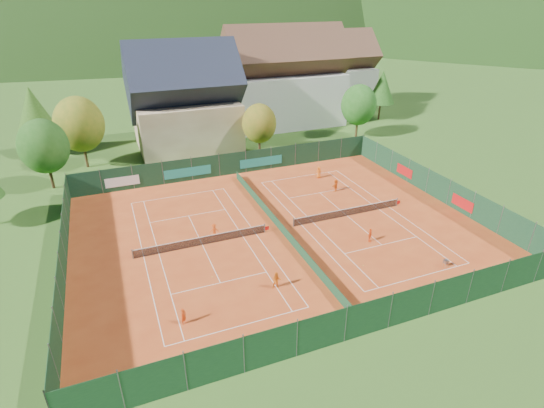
% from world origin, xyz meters
% --- Properties ---
extents(ground, '(600.00, 600.00, 0.00)m').
position_xyz_m(ground, '(0.00, 0.00, -0.02)').
color(ground, '#2E581B').
rests_on(ground, ground).
extents(clay_pad, '(40.00, 32.00, 0.01)m').
position_xyz_m(clay_pad, '(0.00, 0.00, 0.01)').
color(clay_pad, '#BB451B').
rests_on(clay_pad, ground).
extents(court_markings_left, '(11.03, 23.83, 0.00)m').
position_xyz_m(court_markings_left, '(-8.00, 0.00, 0.01)').
color(court_markings_left, white).
rests_on(court_markings_left, ground).
extents(court_markings_right, '(11.03, 23.83, 0.00)m').
position_xyz_m(court_markings_right, '(8.00, 0.00, 0.01)').
color(court_markings_right, white).
rests_on(court_markings_right, ground).
extents(tennis_net_left, '(13.30, 0.10, 1.02)m').
position_xyz_m(tennis_net_left, '(-7.85, 0.00, 0.51)').
color(tennis_net_left, '#59595B').
rests_on(tennis_net_left, ground).
extents(tennis_net_right, '(13.30, 0.10, 1.02)m').
position_xyz_m(tennis_net_right, '(8.15, 0.00, 0.51)').
color(tennis_net_right, '#59595B').
rests_on(tennis_net_right, ground).
extents(court_divider, '(0.03, 28.80, 1.00)m').
position_xyz_m(court_divider, '(0.00, 0.00, 0.50)').
color(court_divider, '#153A22').
rests_on(court_divider, ground).
extents(fence_north, '(40.00, 0.10, 3.00)m').
position_xyz_m(fence_north, '(-0.46, 15.99, 1.47)').
color(fence_north, '#12331F').
rests_on(fence_north, ground).
extents(fence_south, '(40.00, 0.04, 3.00)m').
position_xyz_m(fence_south, '(0.00, -16.00, 1.50)').
color(fence_south, '#14391D').
rests_on(fence_south, ground).
extents(fence_west, '(0.04, 32.00, 3.00)m').
position_xyz_m(fence_west, '(-20.00, 0.00, 1.50)').
color(fence_west, '#14381D').
rests_on(fence_west, ground).
extents(fence_east, '(0.09, 32.00, 3.00)m').
position_xyz_m(fence_east, '(20.00, 0.05, 1.48)').
color(fence_east, '#143720').
rests_on(fence_east, ground).
extents(chalet, '(16.20, 12.00, 16.00)m').
position_xyz_m(chalet, '(-3.00, 30.00, 6.62)').
color(chalet, beige).
rests_on(chalet, ground).
extents(hotel_block_a, '(21.60, 11.00, 17.25)m').
position_xyz_m(hotel_block_a, '(16.00, 36.00, 7.38)').
color(hotel_block_a, silver).
rests_on(hotel_block_a, ground).
extents(hotel_block_b, '(17.28, 10.00, 15.50)m').
position_xyz_m(hotel_block_b, '(30.00, 44.00, 6.62)').
color(hotel_block_b, silver).
rests_on(hotel_block_b, ground).
extents(tree_west_front, '(5.72, 5.72, 8.69)m').
position_xyz_m(tree_west_front, '(-22.00, 20.00, 5.39)').
color(tree_west_front, '#422D17').
rests_on(tree_west_front, ground).
extents(tree_west_mid, '(6.44, 6.44, 9.78)m').
position_xyz_m(tree_west_mid, '(-18.00, 26.00, 6.07)').
color(tree_west_mid, '#4D361B').
rests_on(tree_west_mid, ground).
extents(tree_west_back, '(5.60, 5.60, 10.00)m').
position_xyz_m(tree_west_back, '(-24.00, 34.00, 6.74)').
color(tree_west_back, '#412817').
rests_on(tree_west_back, ground).
extents(tree_center, '(5.01, 5.01, 7.60)m').
position_xyz_m(tree_center, '(6.00, 22.00, 4.72)').
color(tree_center, '#4D2C1B').
rests_on(tree_center, ground).
extents(tree_east_front, '(5.72, 5.72, 8.69)m').
position_xyz_m(tree_east_front, '(24.00, 24.00, 5.39)').
color(tree_east_front, '#4B361A').
rests_on(tree_east_front, ground).
extents(tree_east_mid, '(5.04, 5.04, 9.00)m').
position_xyz_m(tree_east_mid, '(34.00, 32.00, 6.06)').
color(tree_east_mid, '#492F1A').
rests_on(tree_east_mid, ground).
extents(tree_east_back, '(7.15, 7.15, 10.86)m').
position_xyz_m(tree_east_back, '(26.00, 40.00, 6.74)').
color(tree_east_back, '#422717').
rests_on(tree_east_back, ground).
extents(mountain_backdrop, '(820.00, 530.00, 242.00)m').
position_xyz_m(mountain_backdrop, '(28.54, 233.48, -39.64)').
color(mountain_backdrop, black).
rests_on(mountain_backdrop, ground).
extents(ball_hopper, '(0.34, 0.34, 0.80)m').
position_xyz_m(ball_hopper, '(11.05, -11.52, 0.56)').
color(ball_hopper, slate).
rests_on(ball_hopper, ground).
extents(loose_ball_0, '(0.07, 0.07, 0.07)m').
position_xyz_m(loose_ball_0, '(-8.45, -5.35, 0.03)').
color(loose_ball_0, '#CCD833').
rests_on(loose_ball_0, ground).
extents(loose_ball_1, '(0.07, 0.07, 0.07)m').
position_xyz_m(loose_ball_1, '(4.43, -8.71, 0.03)').
color(loose_ball_1, '#CCD833').
rests_on(loose_ball_1, ground).
extents(player_left_near, '(0.60, 0.57, 1.37)m').
position_xyz_m(player_left_near, '(-11.76, -10.12, 0.69)').
color(player_left_near, '#D44412').
rests_on(player_left_near, ground).
extents(player_left_mid, '(0.88, 0.76, 1.56)m').
position_xyz_m(player_left_mid, '(-3.91, -8.79, 0.78)').
color(player_left_mid, orange).
rests_on(player_left_mid, ground).
extents(player_left_far, '(0.92, 0.53, 1.41)m').
position_xyz_m(player_left_far, '(-6.50, 1.15, 0.71)').
color(player_left_far, '#ED5215').
rests_on(player_left_far, ground).
extents(player_right_near, '(0.87, 0.83, 1.45)m').
position_xyz_m(player_right_near, '(7.24, -5.42, 0.73)').
color(player_right_near, '#F65115').
rests_on(player_right_near, ground).
extents(player_right_far_a, '(0.78, 0.53, 1.57)m').
position_xyz_m(player_right_far_a, '(9.98, 10.59, 0.78)').
color(player_right_far_a, orange).
rests_on(player_right_far_a, ground).
extents(player_right_far_b, '(1.41, 1.24, 1.54)m').
position_xyz_m(player_right_far_b, '(10.01, 6.19, 0.77)').
color(player_right_far_b, '#E05C13').
rests_on(player_right_far_b, ground).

